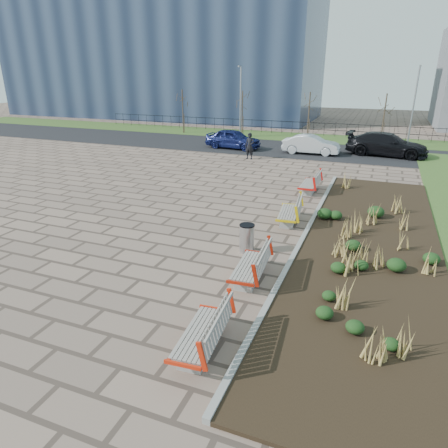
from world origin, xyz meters
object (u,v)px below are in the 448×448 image
at_px(bench_c, 289,211).
at_px(car_silver, 311,144).
at_px(bench_a, 200,331).
at_px(lamp_east, 413,108).
at_px(lamp_west, 240,103).
at_px(bench_b, 249,264).
at_px(car_blue, 233,139).
at_px(litter_bin, 247,239).
at_px(car_black, 387,144).
at_px(pedestrian, 250,146).
at_px(bench_d, 309,182).

height_order(bench_c, car_silver, car_silver).
height_order(bench_a, lamp_east, lamp_east).
height_order(lamp_west, lamp_east, same).
bearing_deg(bench_b, car_blue, 107.48).
distance_m(litter_bin, car_black, 19.45).
bearing_deg(bench_a, litter_bin, 92.69).
height_order(car_black, lamp_west, lamp_west).
bearing_deg(pedestrian, lamp_west, 118.11).
distance_m(bench_a, bench_d, 13.10).
height_order(bench_c, litter_bin, bench_c).
height_order(litter_bin, car_blue, car_blue).
bearing_deg(bench_c, bench_b, -96.50).
xyz_separation_m(bench_b, lamp_west, (-9.00, 24.79, 2.54)).
relative_size(lamp_west, lamp_east, 1.00).
bearing_deg(car_black, car_blue, 103.18).
xyz_separation_m(car_black, lamp_west, (-12.45, 4.01, 2.22)).
relative_size(bench_c, pedestrian, 1.18).
height_order(bench_a, bench_c, same).
bearing_deg(bench_a, bench_b, 85.31).
xyz_separation_m(bench_d, lamp_east, (5.00, 15.10, 2.54)).
bearing_deg(litter_bin, pedestrian, 107.75).
distance_m(pedestrian, lamp_east, 13.58).
xyz_separation_m(bench_d, car_black, (3.45, 11.09, 0.32)).
relative_size(bench_c, lamp_east, 0.35).
xyz_separation_m(car_blue, lamp_west, (-1.31, 5.38, 2.29)).
distance_m(lamp_west, lamp_east, 14.00).
xyz_separation_m(bench_c, car_silver, (-1.66, 14.42, 0.19)).
distance_m(bench_b, litter_bin, 1.90).
relative_size(litter_bin, lamp_east, 0.16).
height_order(bench_b, lamp_east, lamp_east).
xyz_separation_m(bench_a, bench_d, (0.00, 13.10, 0.00)).
bearing_deg(bench_c, car_black, 71.12).
bearing_deg(pedestrian, lamp_east, 44.63).
bearing_deg(lamp_west, car_black, -17.85).
bearing_deg(lamp_west, bench_c, -65.46).
height_order(bench_c, car_blue, car_blue).
bearing_deg(bench_d, lamp_east, 71.78).
bearing_deg(car_silver, car_blue, 90.31).
xyz_separation_m(bench_d, car_silver, (-1.66, 9.81, 0.19)).
distance_m(bench_c, bench_d, 4.61).
relative_size(bench_a, car_blue, 0.49).
xyz_separation_m(bench_b, bench_d, (0.00, 9.68, 0.00)).
bearing_deg(litter_bin, car_black, 77.77).
height_order(bench_c, lamp_west, lamp_west).
xyz_separation_m(bench_c, lamp_west, (-9.00, 19.71, 2.54)).
xyz_separation_m(pedestrian, car_silver, (3.63, 3.30, -0.20)).
distance_m(bench_a, car_black, 24.44).
distance_m(bench_a, car_blue, 24.08).
height_order(bench_a, bench_b, same).
height_order(bench_b, bench_c, same).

